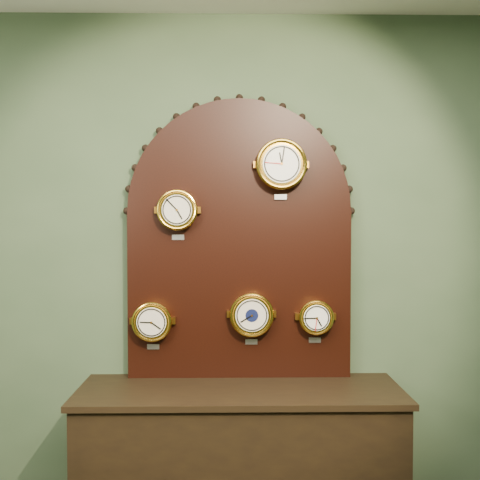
{
  "coord_description": "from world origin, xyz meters",
  "views": [
    {
      "loc": [
        -0.05,
        -0.55,
        1.68
      ],
      "look_at": [
        0.0,
        2.25,
        1.58
      ],
      "focal_mm": 41.55,
      "sensor_mm": 36.0,
      "label": 1
    }
  ],
  "objects_px": {
    "roman_clock": "(177,210)",
    "hygrometer": "(152,321)",
    "barometer": "(252,315)",
    "display_board": "(239,230)",
    "shop_counter": "(240,472)",
    "tide_clock": "(316,317)",
    "arabic_clock": "(281,165)"
  },
  "relations": [
    {
      "from": "roman_clock",
      "to": "hygrometer",
      "type": "bearing_deg",
      "value": 179.96
    },
    {
      "from": "hygrometer",
      "to": "barometer",
      "type": "relative_size",
      "value": 0.92
    },
    {
      "from": "display_board",
      "to": "roman_clock",
      "type": "bearing_deg",
      "value": -168.57
    },
    {
      "from": "display_board",
      "to": "hygrometer",
      "type": "height_order",
      "value": "display_board"
    },
    {
      "from": "roman_clock",
      "to": "barometer",
      "type": "relative_size",
      "value": 0.93
    },
    {
      "from": "shop_counter",
      "to": "barometer",
      "type": "distance_m",
      "value": 0.8
    },
    {
      "from": "tide_clock",
      "to": "display_board",
      "type": "bearing_deg",
      "value": 170.85
    },
    {
      "from": "shop_counter",
      "to": "display_board",
      "type": "height_order",
      "value": "display_board"
    },
    {
      "from": "display_board",
      "to": "arabic_clock",
      "type": "xyz_separation_m",
      "value": [
        0.22,
        -0.07,
        0.35
      ]
    },
    {
      "from": "shop_counter",
      "to": "roman_clock",
      "type": "distance_m",
      "value": 1.38
    },
    {
      "from": "arabic_clock",
      "to": "barometer",
      "type": "bearing_deg",
      "value": 179.75
    },
    {
      "from": "roman_clock",
      "to": "arabic_clock",
      "type": "xyz_separation_m",
      "value": [
        0.55,
        -0.0,
        0.24
      ]
    },
    {
      "from": "roman_clock",
      "to": "hygrometer",
      "type": "height_order",
      "value": "roman_clock"
    },
    {
      "from": "roman_clock",
      "to": "barometer",
      "type": "height_order",
      "value": "roman_clock"
    },
    {
      "from": "roman_clock",
      "to": "shop_counter",
      "type": "bearing_deg",
      "value": -25.12
    },
    {
      "from": "display_board",
      "to": "barometer",
      "type": "bearing_deg",
      "value": -46.31
    },
    {
      "from": "hygrometer",
      "to": "tide_clock",
      "type": "relative_size",
      "value": 1.11
    },
    {
      "from": "hygrometer",
      "to": "barometer",
      "type": "bearing_deg",
      "value": -0.08
    },
    {
      "from": "shop_counter",
      "to": "display_board",
      "type": "xyz_separation_m",
      "value": [
        0.0,
        0.22,
        1.23
      ]
    },
    {
      "from": "tide_clock",
      "to": "barometer",
      "type": "bearing_deg",
      "value": -179.77
    },
    {
      "from": "roman_clock",
      "to": "tide_clock",
      "type": "xyz_separation_m",
      "value": [
        0.73,
        0.0,
        -0.57
      ]
    },
    {
      "from": "shop_counter",
      "to": "display_board",
      "type": "distance_m",
      "value": 1.25
    },
    {
      "from": "barometer",
      "to": "tide_clock",
      "type": "distance_m",
      "value": 0.34
    },
    {
      "from": "roman_clock",
      "to": "hygrometer",
      "type": "relative_size",
      "value": 1.01
    },
    {
      "from": "roman_clock",
      "to": "tide_clock",
      "type": "height_order",
      "value": "roman_clock"
    },
    {
      "from": "display_board",
      "to": "hygrometer",
      "type": "relative_size",
      "value": 5.82
    },
    {
      "from": "roman_clock",
      "to": "hygrometer",
      "type": "xyz_separation_m",
      "value": [
        -0.14,
        0.0,
        -0.59
      ]
    },
    {
      "from": "shop_counter",
      "to": "display_board",
      "type": "relative_size",
      "value": 1.05
    },
    {
      "from": "roman_clock",
      "to": "barometer",
      "type": "distance_m",
      "value": 0.68
    },
    {
      "from": "display_board",
      "to": "tide_clock",
      "type": "bearing_deg",
      "value": -9.15
    },
    {
      "from": "arabic_clock",
      "to": "tide_clock",
      "type": "distance_m",
      "value": 0.83
    },
    {
      "from": "tide_clock",
      "to": "arabic_clock",
      "type": "bearing_deg",
      "value": -179.36
    }
  ]
}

